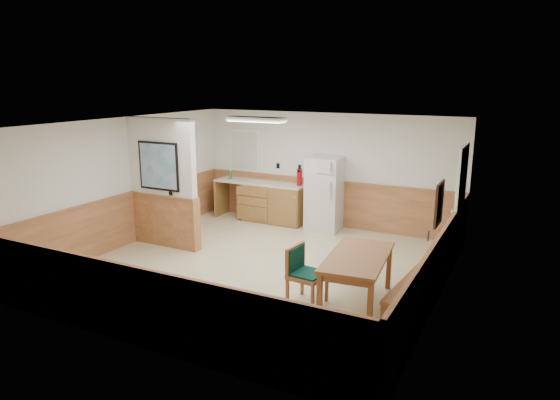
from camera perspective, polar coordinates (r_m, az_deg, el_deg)
The scene contains 20 objects.
ground at distance 8.79m, azimuth -2.26°, elevation -7.71°, with size 6.00×6.00×0.00m, color #C8BB8F.
ceiling at distance 8.21m, azimuth -2.42°, elevation 8.77°, with size 6.00×6.00×0.02m, color white.
back_wall at distance 11.07m, azimuth 5.34°, elevation 3.44°, with size 6.00×0.02×2.50m, color white.
right_wall at distance 7.45m, azimuth 18.20°, elevation -2.19°, with size 0.02×6.00×2.50m, color white.
left_wall at distance 10.20m, azimuth -17.19°, elevation 2.02°, with size 0.02×6.00×2.50m, color white.
wainscot_back at distance 11.20m, azimuth 5.21°, elevation -0.35°, with size 6.00×0.04×1.00m, color #CA7B50.
wainscot_right at distance 7.68m, azimuth 17.64°, elevation -7.57°, with size 0.04×6.00×1.00m, color #CA7B50.
wainscot_left at distance 10.35m, azimuth -16.82°, elevation -2.06°, with size 0.04×6.00×1.00m, color #CA7B50.
partition_wall at distance 9.84m, azimuth -13.25°, elevation 1.76°, with size 1.50×0.20×2.50m.
kitchen_counter at distance 11.45m, azimuth -0.96°, elevation -0.20°, with size 2.20×0.61×1.00m.
exterior_door at distance 9.33m, azimuth 19.81°, elevation -0.47°, with size 0.07×1.02×2.15m.
kitchen_window at distance 11.93m, azimuth -4.11°, elevation 5.66°, with size 0.80×0.04×1.00m.
wall_painting at distance 7.10m, azimuth 17.71°, elevation -0.43°, with size 0.04×0.50×0.60m.
fluorescent_fixture at distance 9.74m, azimuth -2.75°, elevation 9.20°, with size 1.20×0.30×0.09m.
refrigerator at distance 10.78m, azimuth 5.10°, elevation 0.72°, with size 0.75×0.75×1.59m.
dining_table at distance 7.27m, azimuth 8.86°, elevation -6.99°, with size 0.96×1.67×0.75m.
dining_bench at distance 7.26m, azimuth 14.80°, elevation -9.99°, with size 0.47×1.59×0.45m.
dining_chair at distance 7.34m, azimuth 2.52°, elevation -7.97°, with size 0.71×0.53×0.85m.
fire_extinguisher at distance 11.03m, azimuth 2.23°, elevation 2.69°, with size 0.12×0.12×0.47m.
soap_bottle at distance 11.87m, azimuth -5.67°, elevation 2.89°, with size 0.06×0.06×0.20m, color #178134.
Camera 1 is at (4.04, -7.12, 3.19)m, focal length 32.00 mm.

